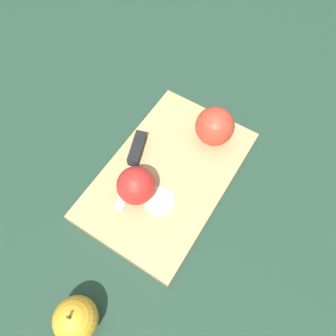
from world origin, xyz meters
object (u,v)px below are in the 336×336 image
object	(u,v)px
knife	(135,153)
apple_half_right	(136,185)
apple_half_left	(215,126)
apple_whole	(76,319)

from	to	relation	value
knife	apple_half_right	bearing A→B (deg)	17.77
apple_half_left	knife	distance (m)	0.18
apple_half_left	apple_half_right	world-z (taller)	apple_half_left
apple_half_right	knife	bearing A→B (deg)	-19.95
apple_half_right	knife	world-z (taller)	apple_half_right
apple_half_left	knife	xyz separation A→B (m)	(0.14, -0.10, -0.03)
apple_whole	apple_half_left	bearing A→B (deg)	-175.67
apple_half_right	apple_whole	size ratio (longest dim) A/B	0.87
apple_half_left	knife	bearing A→B (deg)	127.26
knife	apple_whole	xyz separation A→B (m)	(0.30, 0.13, 0.01)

